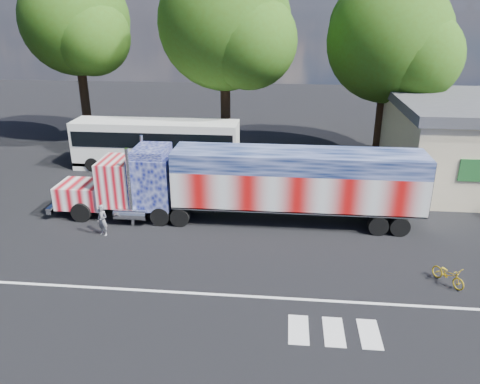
# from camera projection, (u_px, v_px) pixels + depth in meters

# --- Properties ---
(ground) EXTENTS (100.00, 100.00, 0.00)m
(ground) POSITION_uv_depth(u_px,v_px,m) (233.00, 256.00, 20.78)
(ground) COLOR black
(lane_markings) EXTENTS (30.00, 2.67, 0.01)m
(lane_markings) POSITION_uv_depth(u_px,v_px,m) (268.00, 310.00, 17.13)
(lane_markings) COLOR silver
(lane_markings) RESTS_ON ground
(semi_truck) EXTENTS (19.03, 3.01, 4.06)m
(semi_truck) POSITION_uv_depth(u_px,v_px,m) (250.00, 182.00, 23.56)
(semi_truck) COLOR black
(semi_truck) RESTS_ON ground
(coach_bus) EXTENTS (11.13, 2.59, 3.24)m
(coach_bus) POSITION_uv_depth(u_px,v_px,m) (156.00, 144.00, 31.61)
(coach_bus) COLOR white
(coach_bus) RESTS_ON ground
(woman) EXTENTS (0.67, 0.56, 1.56)m
(woman) POSITION_uv_depth(u_px,v_px,m) (102.00, 220.00, 22.47)
(woman) COLOR slate
(woman) RESTS_ON ground
(bicycle) EXTENTS (1.29, 1.58, 0.81)m
(bicycle) POSITION_uv_depth(u_px,v_px,m) (448.00, 275.00, 18.62)
(bicycle) COLOR gold
(bicycle) RESTS_ON ground
(tree_ne_a) EXTENTS (8.88, 8.46, 12.41)m
(tree_ne_a) POSITION_uv_depth(u_px,v_px,m) (391.00, 41.00, 31.83)
(tree_ne_a) COLOR black
(tree_ne_a) RESTS_ON ground
(tree_nw_a) EXTENTS (8.41, 8.01, 13.37)m
(tree_nw_a) POSITION_uv_depth(u_px,v_px,m) (77.00, 21.00, 34.72)
(tree_nw_a) COLOR black
(tree_nw_a) RESTS_ON ground
(tree_n_mid) EXTENTS (9.42, 8.98, 13.77)m
(tree_n_mid) POSITION_uv_depth(u_px,v_px,m) (227.00, 24.00, 31.47)
(tree_n_mid) COLOR black
(tree_n_mid) RESTS_ON ground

